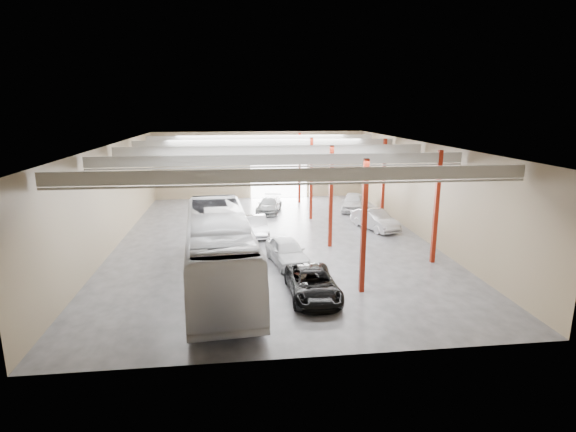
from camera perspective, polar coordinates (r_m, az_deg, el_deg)
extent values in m
cube|color=#404044|center=(32.93, -1.90, -3.04)|extent=(22.00, 32.00, 0.01)
cube|color=#B3B4AE|center=(31.64, -2.00, 9.19)|extent=(22.00, 32.00, 0.12)
cube|color=#7A644C|center=(47.88, -3.60, 6.48)|extent=(22.00, 0.12, 7.00)
cube|color=#7A644C|center=(16.76, 2.76, -7.19)|extent=(22.00, 0.12, 7.00)
cube|color=#7A644C|center=(33.07, -21.32, 2.33)|extent=(0.12, 32.00, 7.00)
cube|color=#7A644C|center=(34.78, 16.44, 3.23)|extent=(0.12, 32.00, 7.00)
cube|color=white|center=(48.02, -1.18, 5.32)|extent=(6.00, 0.20, 5.00)
cube|color=maroon|center=(23.16, 9.61, -1.45)|extent=(0.25, 0.25, 7.00)
cube|color=maroon|center=(30.72, 5.46, 2.41)|extent=(0.25, 0.25, 7.00)
cube|color=maroon|center=(38.45, 2.95, 4.72)|extent=(0.25, 0.25, 7.00)
cube|color=maroon|center=(45.29, 1.45, 6.09)|extent=(0.25, 0.25, 7.00)
cube|color=maroon|center=(28.81, 18.31, 1.02)|extent=(0.25, 0.25, 7.00)
cube|color=maroon|center=(37.93, 12.01, 4.32)|extent=(0.25, 0.25, 7.00)
cube|color=#B2B2AD|center=(19.83, 0.95, 5.22)|extent=(21.60, 0.15, 0.60)
cube|color=#B2B2AD|center=(19.89, 0.95, 4.08)|extent=(21.60, 0.10, 0.10)
cube|color=#B2B2AD|center=(25.74, -0.86, 7.17)|extent=(21.60, 0.15, 0.60)
cube|color=#B2B2AD|center=(25.79, -0.85, 6.28)|extent=(21.60, 0.10, 0.10)
cube|color=#B2B2AD|center=(31.68, -2.00, 8.38)|extent=(21.60, 0.15, 0.60)
cube|color=#B2B2AD|center=(31.72, -1.99, 7.66)|extent=(21.60, 0.10, 0.10)
cube|color=#B2B2AD|center=(37.64, -2.78, 9.21)|extent=(21.60, 0.15, 0.60)
cube|color=#B2B2AD|center=(37.67, -2.77, 8.60)|extent=(21.60, 0.10, 0.10)
cube|color=#B2B2AD|center=(43.61, -3.35, 9.81)|extent=(21.60, 0.15, 0.60)
cube|color=#B2B2AD|center=(43.64, -3.34, 9.28)|extent=(21.60, 0.10, 0.10)
imported|color=silver|center=(24.62, -8.73, -4.21)|extent=(4.41, 14.37, 3.94)
imported|color=black|center=(23.10, 3.15, -8.60)|extent=(2.45, 5.20, 1.44)
imported|color=silver|center=(27.80, -0.13, -4.48)|extent=(2.71, 4.99, 1.61)
imported|color=#B2B3B7|center=(34.11, -4.06, -1.24)|extent=(1.84, 4.43, 1.43)
imported|color=gray|center=(41.49, -2.40, 1.43)|extent=(3.00, 5.04, 1.37)
imported|color=#A3A2A7|center=(36.24, 11.00, -0.46)|extent=(3.03, 5.02, 1.56)
imported|color=silver|center=(42.58, 8.25, 1.79)|extent=(3.40, 5.12, 1.62)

